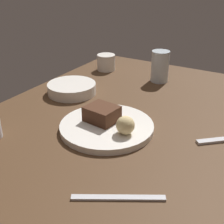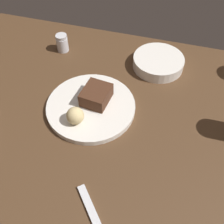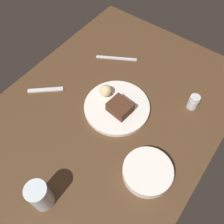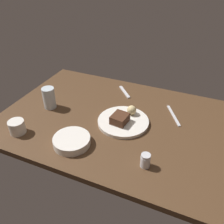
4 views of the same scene
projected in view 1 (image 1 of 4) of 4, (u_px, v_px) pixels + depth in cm
name	position (u px, v px, depth cm)	size (l,w,h in cm)	color
dining_table	(122.00, 127.00, 90.36)	(120.00, 84.00, 3.00)	#4C331E
dessert_plate	(107.00, 127.00, 85.86)	(26.43, 26.43, 1.77)	white
chocolate_cake_slice	(102.00, 114.00, 86.36)	(7.50, 8.64, 4.35)	#472819
bread_roll	(125.00, 125.00, 79.68)	(4.96, 4.96, 4.96)	#DBC184
water_glass	(160.00, 66.00, 118.24)	(6.89, 6.89, 12.06)	silver
side_bowl	(72.00, 88.00, 108.86)	(17.18, 17.18, 3.76)	white
coffee_cup	(106.00, 62.00, 131.80)	(7.74, 7.74, 6.74)	silver
dessert_spoon	(224.00, 140.00, 80.68)	(15.00, 1.80, 0.70)	silver
butter_knife	(118.00, 198.00, 61.02)	(19.00, 1.40, 0.50)	silver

